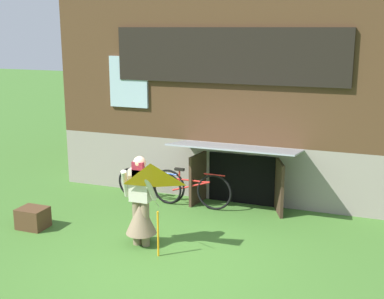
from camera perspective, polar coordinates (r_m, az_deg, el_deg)
ground_plane at (r=8.37m, az=-2.45°, el=-12.03°), size 60.00×60.00×0.00m
log_house at (r=12.91m, az=7.36°, el=8.92°), size 7.82×6.28×5.21m
person at (r=8.65m, az=-5.74°, el=-6.55°), size 0.61×0.52×1.55m
kite at (r=7.90m, az=-4.60°, el=-4.02°), size 0.86×0.79×1.52m
bicycle_red at (r=10.50m, az=-0.14°, el=-4.38°), size 1.75×0.08×0.80m
bicycle_blue at (r=10.92m, az=-4.80°, el=-3.92°), size 1.55×0.22×0.71m
wooden_crate at (r=9.93m, az=-17.27°, el=-7.27°), size 0.51×0.43×0.38m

